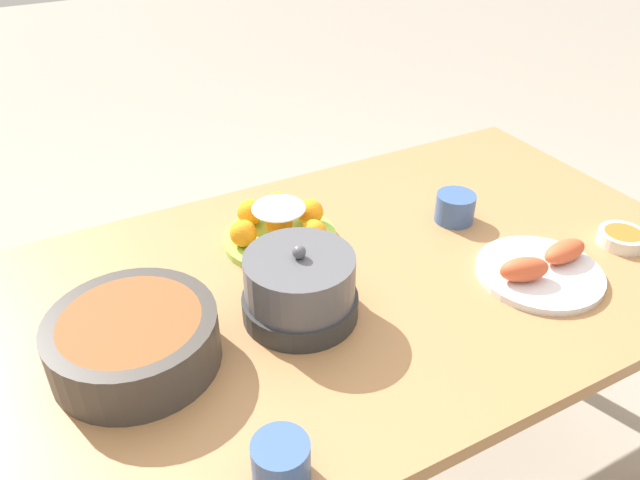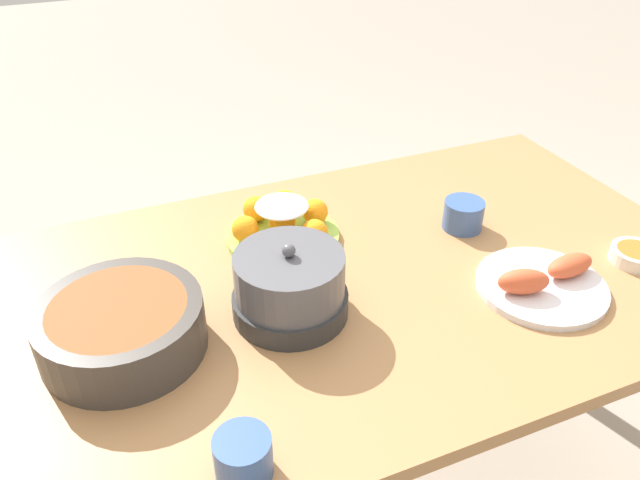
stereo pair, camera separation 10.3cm
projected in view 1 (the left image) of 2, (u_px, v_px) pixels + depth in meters
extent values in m
cylinder|color=#A87547|center=(475.00, 243.00, 1.97)|extent=(0.06, 0.06, 0.68)
cylinder|color=#A87547|center=(27.00, 396.00, 1.44)|extent=(0.06, 0.06, 0.68)
cube|color=#A87547|center=(363.00, 278.00, 1.23)|extent=(1.43, 0.85, 0.03)
cylinder|color=#99CC4C|center=(280.00, 238.00, 1.31)|extent=(0.24, 0.24, 0.02)
sphere|color=orange|center=(243.00, 233.00, 1.26)|extent=(0.06, 0.06, 0.06)
sphere|color=orange|center=(279.00, 245.00, 1.23)|extent=(0.06, 0.06, 0.06)
sphere|color=orange|center=(314.00, 233.00, 1.26)|extent=(0.06, 0.06, 0.06)
sphere|color=orange|center=(310.00, 212.00, 1.33)|extent=(0.06, 0.06, 0.06)
sphere|color=orange|center=(278.00, 204.00, 1.36)|extent=(0.06, 0.06, 0.06)
sphere|color=orange|center=(250.00, 212.00, 1.33)|extent=(0.06, 0.06, 0.06)
ellipsoid|color=white|center=(279.00, 208.00, 1.27)|extent=(0.11, 0.11, 0.02)
sphere|color=orange|center=(279.00, 224.00, 1.29)|extent=(0.06, 0.06, 0.06)
cylinder|color=#3D3833|center=(134.00, 341.00, 1.00)|extent=(0.27, 0.27, 0.09)
cylinder|color=brown|center=(130.00, 322.00, 0.98)|extent=(0.22, 0.22, 0.01)
cylinder|color=silver|center=(622.00, 238.00, 1.30)|extent=(0.10, 0.10, 0.03)
cylinder|color=#B26623|center=(623.00, 234.00, 1.30)|extent=(0.08, 0.08, 0.01)
cylinder|color=silver|center=(539.00, 273.00, 1.21)|extent=(0.24, 0.24, 0.01)
ellipsoid|color=#D1512D|center=(524.00, 269.00, 1.17)|extent=(0.11, 0.07, 0.05)
ellipsoid|color=#D1512D|center=(565.00, 251.00, 1.23)|extent=(0.11, 0.06, 0.04)
cylinder|color=#38568E|center=(455.00, 208.00, 1.37)|extent=(0.09, 0.09, 0.06)
cylinder|color=#38568E|center=(281.00, 461.00, 0.82)|extent=(0.08, 0.08, 0.06)
cylinder|color=#2D2D2D|center=(300.00, 305.00, 1.11)|extent=(0.21, 0.21, 0.04)
cylinder|color=#515156|center=(300.00, 277.00, 1.08)|extent=(0.19, 0.19, 0.08)
sphere|color=#515156|center=(299.00, 252.00, 1.05)|extent=(0.02, 0.02, 0.02)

